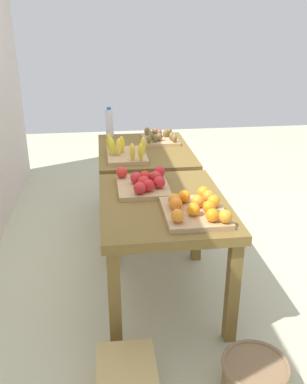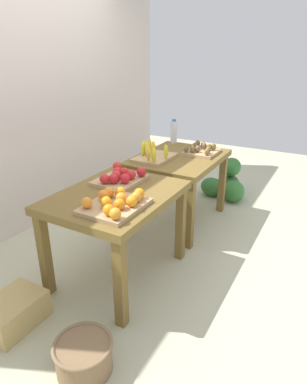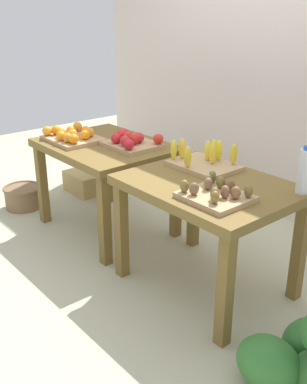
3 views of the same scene
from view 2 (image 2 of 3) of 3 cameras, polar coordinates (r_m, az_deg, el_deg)
name	(u,v)px [view 2 (image 2 of 3)]	position (r m, az deg, el deg)	size (l,w,h in m)	color
ground_plane	(152,242)	(3.28, -0.20, -8.70)	(8.00, 8.00, 0.00)	#BEBC9B
back_wall	(34,77)	(3.67, -19.94, 18.16)	(4.40, 0.12, 3.00)	beige
display_table_left	(117,206)	(2.57, -6.39, -2.36)	(1.04, 0.80, 0.74)	brown
display_table_right	(179,166)	(3.47, 4.36, 4.50)	(1.04, 0.80, 0.74)	brown
orange_bin	(116,203)	(2.26, -6.53, -1.88)	(0.44, 0.36, 0.11)	tan
apple_bin	(121,177)	(2.72, -5.71, 2.58)	(0.41, 0.37, 0.11)	tan
banana_crate	(153,155)	(3.31, -0.06, 6.43)	(0.44, 0.33, 0.17)	tan
kiwi_bin	(201,150)	(3.55, 8.23, 7.14)	(0.36, 0.32, 0.10)	tan
water_bottle	(174,132)	(3.93, 3.52, 10.30)	(0.08, 0.08, 0.28)	silver
watermelon_pile	(227,183)	(4.35, 12.56, 1.51)	(0.58, 0.64, 0.48)	#31662C
wicker_basket	(84,356)	(2.16, -11.94, -25.88)	(0.35, 0.35, 0.20)	olive
cardboard_produce_box	(14,312)	(2.56, -23.00, -18.50)	(0.40, 0.30, 0.20)	tan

